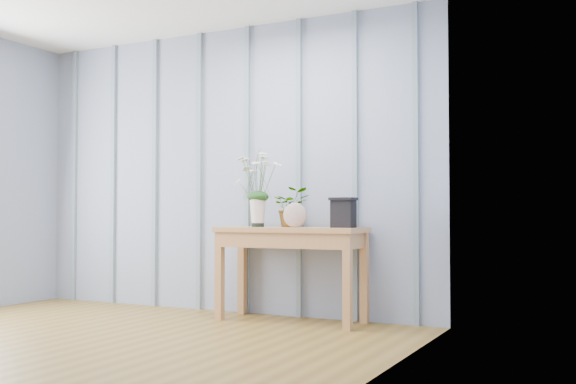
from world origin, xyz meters
The scene contains 7 objects.
ground centered at (0.00, 0.00, 0.00)m, with size 4.50×4.50×0.00m, color brown.
room_shell centered at (0.00, 0.92, 1.99)m, with size 4.00×4.50×2.50m.
sideboard centered at (0.79, 1.99, 0.64)m, with size 1.20×0.45×0.75m.
daisy_vase centered at (0.52, 1.95, 1.15)m, with size 0.45×0.34×0.63m.
spider_plant centered at (0.76, 2.07, 0.91)m, with size 0.29×0.25×0.32m, color #123812.
felt_disc_vessel centered at (0.87, 1.92, 0.85)m, with size 0.19×0.05×0.19m, color #814B53.
carved_box centered at (1.25, 1.98, 0.87)m, with size 0.19×0.15×0.23m.
Camera 1 is at (3.18, -2.82, 0.85)m, focal length 42.00 mm.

